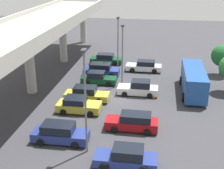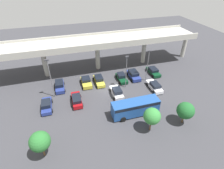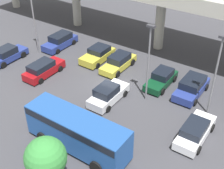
{
  "view_description": "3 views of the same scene",
  "coord_description": "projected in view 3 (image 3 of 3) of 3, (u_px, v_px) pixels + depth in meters",
  "views": [
    {
      "loc": [
        -31.76,
        -4.05,
        13.9
      ],
      "look_at": [
        -0.15,
        0.82,
        1.56
      ],
      "focal_mm": 50.0,
      "sensor_mm": 36.0,
      "label": 1
    },
    {
      "loc": [
        -7.79,
        -29.1,
        22.27
      ],
      "look_at": [
        0.54,
        -0.75,
        1.96
      ],
      "focal_mm": 28.0,
      "sensor_mm": 36.0,
      "label": 2
    },
    {
      "loc": [
        14.54,
        -21.04,
        17.51
      ],
      "look_at": [
        0.81,
        -0.86,
        1.06
      ],
      "focal_mm": 50.0,
      "sensor_mm": 36.0,
      "label": 3
    }
  ],
  "objects": [
    {
      "name": "parked_car_0",
      "position": [
        7.0,
        55.0,
        34.97
      ],
      "size": [
        2.0,
        4.61,
        1.6
      ],
      "rotation": [
        0.0,
        0.0,
        1.57
      ],
      "color": "navy",
      "rests_on": "ground_plane"
    },
    {
      "name": "tree_front_centre",
      "position": [
        46.0,
        158.0,
        19.24
      ],
      "size": [
        2.69,
        2.69,
        4.37
      ],
      "color": "brown",
      "rests_on": "ground_plane"
    },
    {
      "name": "parked_car_2",
      "position": [
        43.0,
        69.0,
        32.39
      ],
      "size": [
        1.99,
        4.68,
        1.57
      ],
      "rotation": [
        0.0,
        0.0,
        1.57
      ],
      "color": "maroon",
      "rests_on": "ground_plane"
    },
    {
      "name": "parked_car_8",
      "position": [
        195.0,
        131.0,
        24.58
      ],
      "size": [
        2.03,
        4.85,
        1.53
      ],
      "rotation": [
        0.0,
        0.0,
        1.57
      ],
      "color": "silver",
      "rests_on": "ground_plane"
    },
    {
      "name": "lamp_post_mid_lot",
      "position": [
        216.0,
        70.0,
        25.16
      ],
      "size": [
        0.7,
        0.35,
        7.44
      ],
      "color": "slate",
      "rests_on": "ground_plane"
    },
    {
      "name": "parked_car_5",
      "position": [
        108.0,
        94.0,
        28.64
      ],
      "size": [
        2.05,
        4.54,
        1.7
      ],
      "rotation": [
        0.0,
        0.0,
        1.57
      ],
      "color": "silver",
      "rests_on": "ground_plane"
    },
    {
      "name": "parked_car_4",
      "position": [
        119.0,
        62.0,
        33.57
      ],
      "size": [
        2.03,
        4.82,
        1.58
      ],
      "rotation": [
        0.0,
        0.0,
        -1.57
      ],
      "color": "gold",
      "rests_on": "ground_plane"
    },
    {
      "name": "lamp_post_near_aisle",
      "position": [
        33.0,
        13.0,
        34.23
      ],
      "size": [
        0.7,
        0.35,
        8.36
      ],
      "color": "slate",
      "rests_on": "ground_plane"
    },
    {
      "name": "ground_plane",
      "position": [
        110.0,
        87.0,
        31.0
      ],
      "size": [
        108.07,
        108.07,
        0.0
      ],
      "primitive_type": "plane",
      "color": "#38383D"
    },
    {
      "name": "traffic_cone",
      "position": [
        89.0,
        105.0,
        28.04
      ],
      "size": [
        0.44,
        0.44,
        0.7
      ],
      "color": "black",
      "rests_on": "ground_plane"
    },
    {
      "name": "lamp_post_by_overpass",
      "position": [
        149.0,
        58.0,
        26.85
      ],
      "size": [
        0.7,
        0.35,
        7.44
      ],
      "color": "slate",
      "rests_on": "ground_plane"
    },
    {
      "name": "parked_car_3",
      "position": [
        98.0,
        55.0,
        35.04
      ],
      "size": [
        2.24,
        4.38,
        1.54
      ],
      "rotation": [
        0.0,
        0.0,
        -1.57
      ],
      "color": "gold",
      "rests_on": "ground_plane"
    },
    {
      "name": "parked_car_1",
      "position": [
        60.0,
        41.0,
        37.75
      ],
      "size": [
        2.06,
        4.69,
        1.64
      ],
      "rotation": [
        0.0,
        0.0,
        -1.57
      ],
      "color": "navy",
      "rests_on": "ground_plane"
    },
    {
      "name": "parked_car_6",
      "position": [
        161.0,
        79.0,
        30.94
      ],
      "size": [
        1.99,
        4.37,
        1.53
      ],
      "rotation": [
        0.0,
        0.0,
        -1.57
      ],
      "color": "#0C381E",
      "rests_on": "ground_plane"
    },
    {
      "name": "parked_car_7",
      "position": [
        192.0,
        87.0,
        29.58
      ],
      "size": [
        2.23,
        4.74,
        1.65
      ],
      "rotation": [
        0.0,
        0.0,
        -1.57
      ],
      "color": "navy",
      "rests_on": "ground_plane"
    },
    {
      "name": "shuttle_bus",
      "position": [
        77.0,
        130.0,
        23.2
      ],
      "size": [
        8.42,
        2.65,
        2.89
      ],
      "rotation": [
        0.0,
        0.0,
        3.14
      ],
      "color": "#1E478C",
      "rests_on": "ground_plane"
    }
  ]
}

